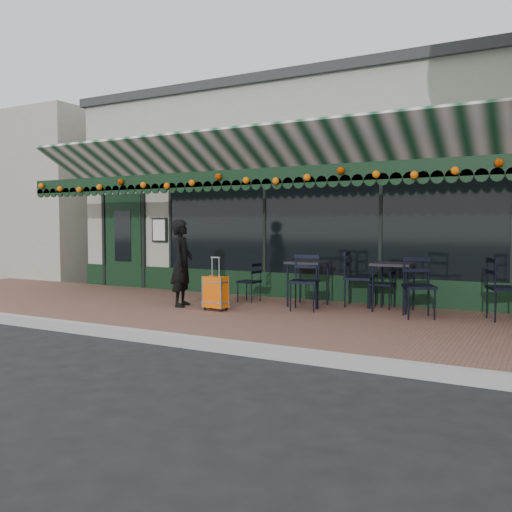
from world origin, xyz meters
The scene contains 15 objects.
ground centered at (0.00, 0.00, 0.00)m, with size 80.00×80.00×0.00m, color black.
sidewalk centered at (0.00, 2.00, 0.07)m, with size 18.00×4.00×0.15m, color brown.
curb centered at (0.00, -0.08, 0.07)m, with size 18.00×0.16×0.15m, color #9E9E99.
restaurant_building centered at (0.00, 7.84, 2.27)m, with size 12.00×9.60×4.50m.
neighbor_building_left centered at (-13.00, 8.00, 2.40)m, with size 12.00×8.00×4.80m, color #A49E90.
woman centered at (-1.66, 2.03, 0.93)m, with size 0.57×0.37×1.56m, color black.
suitcase centered at (-0.86, 1.90, 0.45)m, with size 0.42×0.26×0.91m.
cafe_table_a centered at (1.82, 3.30, 0.89)m, with size 0.66×0.66×0.82m.
cafe_table_b centered at (0.31, 3.15, 0.88)m, with size 0.66×0.66×0.81m.
chair_a_left centered at (1.57, 3.51, 0.57)m, with size 0.42×0.42×0.83m, color black, non-canonical shape.
chair_a_right centered at (3.55, 3.19, 0.64)m, with size 0.49×0.49×0.98m, color black, non-canonical shape.
chair_a_front centered at (2.35, 2.81, 0.63)m, with size 0.48×0.48×0.96m, color black, non-canonical shape.
chair_b_left centered at (-0.89, 3.12, 0.53)m, with size 0.38×0.38×0.75m, color black, non-canonical shape.
chair_b_right centered at (1.13, 3.53, 0.65)m, with size 0.50×0.50×1.00m, color black, non-canonical shape.
chair_b_front centered at (0.46, 2.65, 0.63)m, with size 0.48×0.48×0.97m, color black, non-canonical shape.
Camera 1 is at (4.14, -5.84, 1.60)m, focal length 38.00 mm.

